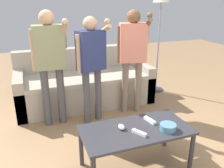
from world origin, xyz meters
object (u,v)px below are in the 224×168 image
player_left (50,56)px  player_right (133,50)px  game_remote_nunchuk (121,127)px  coffee_table (136,134)px  game_remote_wand_near (139,133)px  couch (84,84)px  snack_bowl (168,127)px  game_remote_wand_far (150,120)px  player_center (91,58)px  floor_lamp (161,7)px

player_left → player_right: size_ratio=1.01×
game_remote_nunchuk → player_right: size_ratio=0.06×
coffee_table → game_remote_wand_near: bearing=-98.5°
couch → snack_bowl: (0.35, -1.90, 0.18)m
game_remote_wand_near → coffee_table: bearing=81.5°
player_left → player_right: player_left is taller
coffee_table → game_remote_wand_far: size_ratio=6.76×
player_left → game_remote_nunchuk: bearing=-66.7°
couch → game_remote_wand_far: 1.73m
couch → coffee_table: couch is taller
coffee_table → couch: bearing=92.4°
couch → game_remote_nunchuk: couch is taller
couch → game_remote_wand_near: size_ratio=14.40×
coffee_table → game_remote_wand_near: size_ratio=7.17×
coffee_table → player_left: (-0.63, 1.20, 0.55)m
player_center → game_remote_wand_near: (0.11, -1.19, -0.43)m
game_remote_wand_far → couch: bearing=98.9°
player_right → game_remote_wand_far: 1.24m
player_left → game_remote_wand_far: bearing=-53.7°
game_remote_wand_near → game_remote_wand_far: same height
game_remote_nunchuk → player_right: bearing=61.2°
player_center → game_remote_wand_near: player_center is taller
player_right → game_remote_wand_near: 1.45m
couch → player_left: 1.03m
coffee_table → player_left: 1.46m
snack_bowl → game_remote_wand_far: snack_bowl is taller
floor_lamp → player_center: size_ratio=1.25×
player_center → game_remote_wand_far: (0.32, -1.02, -0.43)m
snack_bowl → player_center: bearing=108.3°
game_remote_nunchuk → player_center: 1.13m
floor_lamp → player_center: floor_lamp is taller
snack_bowl → player_left: size_ratio=0.10×
snack_bowl → game_remote_wand_near: bearing=175.2°
player_left → game_remote_wand_near: size_ratio=10.25×
player_center → player_right: bearing=7.9°
game_remote_nunchuk → floor_lamp: floor_lamp is taller
coffee_table → game_remote_nunchuk: game_remote_nunchuk is taller
game_remote_nunchuk → game_remote_wand_far: 0.33m
couch → player_center: (-0.05, -0.68, 0.59)m
player_left → snack_bowl: bearing=-55.5°
coffee_table → player_right: bearing=67.3°
coffee_table → snack_bowl: snack_bowl is taller
snack_bowl → game_remote_nunchuk: 0.44m
snack_bowl → game_remote_wand_far: 0.22m
snack_bowl → player_right: player_right is taller
snack_bowl → floor_lamp: size_ratio=0.09×
snack_bowl → player_center: player_center is taller
coffee_table → snack_bowl: (0.28, -0.12, 0.09)m
player_left → player_right: bearing=-0.7°
couch → game_remote_nunchuk: (-0.06, -1.74, 0.18)m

